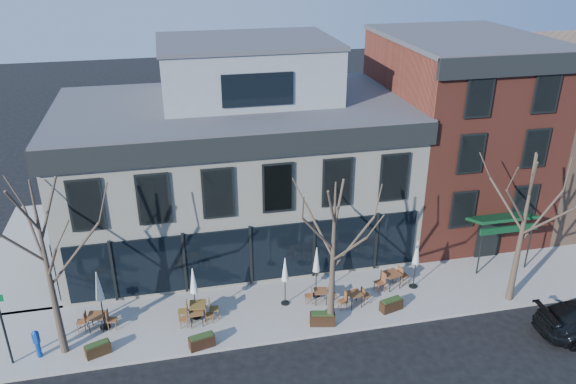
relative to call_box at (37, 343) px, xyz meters
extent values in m
plane|color=black|center=(9.47, 3.33, -0.87)|extent=(120.00, 120.00, 0.00)
cube|color=gray|center=(12.72, 1.18, -0.80)|extent=(33.50, 4.70, 0.15)
cube|color=gray|center=(-1.78, 9.33, -0.80)|extent=(4.50, 12.00, 0.15)
cube|color=silver|center=(9.47, 8.33, 3.13)|extent=(18.00, 10.00, 8.00)
cube|color=#47474C|center=(9.47, 8.33, 7.18)|extent=(18.30, 10.30, 0.30)
cube|color=black|center=(9.47, 3.21, 6.68)|extent=(18.30, 0.25, 1.10)
cube|color=black|center=(0.35, 8.33, 6.68)|extent=(0.25, 10.30, 1.10)
cube|color=black|center=(9.47, 3.27, 1.03)|extent=(17.20, 0.12, 3.00)
cube|color=black|center=(0.41, 7.33, 1.03)|extent=(0.12, 7.50, 3.00)
cube|color=gray|center=(10.47, 9.33, 8.73)|extent=(9.00, 6.50, 3.00)
cube|color=maroon|center=(22.47, 8.33, 4.63)|extent=(8.00, 10.00, 11.00)
cube|color=#47474C|center=(22.47, 8.33, 10.18)|extent=(8.20, 10.20, 0.25)
cube|color=black|center=(22.47, 3.21, 9.73)|extent=(8.20, 0.25, 1.00)
cube|color=#0B3319|center=(22.47, 2.48, 2.03)|extent=(3.20, 1.66, 0.67)
cube|color=black|center=(22.47, 3.28, 0.38)|extent=(1.40, 0.10, 2.50)
cone|color=#382B21|center=(0.97, 0.13, 3.24)|extent=(0.34, 0.34, 7.92)
cylinder|color=#382B21|center=(2.04, 0.32, 3.81)|extent=(2.23, 0.50, 2.48)
cylinder|color=#382B21|center=(0.52, 1.10, 4.27)|extent=(1.03, 2.05, 2.14)
cylinder|color=#382B21|center=(0.13, -0.17, 4.78)|extent=(1.80, 0.75, 2.21)
cylinder|color=#382B21|center=(1.42, -0.83, 4.18)|extent=(1.03, 2.04, 2.28)
cone|color=#382B21|center=(12.47, -0.57, 2.80)|extent=(0.34, 0.34, 7.04)
cylinder|color=#382B21|center=(13.42, -0.40, 3.31)|extent=(2.00, 0.46, 2.21)
cylinder|color=#382B21|center=(12.07, 0.29, 3.72)|extent=(0.93, 1.84, 1.91)
cylinder|color=#382B21|center=(11.72, -0.84, 4.17)|extent=(1.61, 0.68, 1.97)
cylinder|color=#382B21|center=(12.87, -1.42, 3.64)|extent=(0.93, 1.83, 2.03)
cone|color=#382B21|center=(21.47, -0.57, 3.02)|extent=(0.34, 0.34, 7.48)
cylinder|color=#382B21|center=(22.48, -0.39, 3.56)|extent=(2.12, 0.48, 2.35)
cylinder|color=#382B21|center=(21.04, 0.35, 3.99)|extent=(0.98, 1.94, 2.03)
cylinder|color=#382B21|center=(20.67, -0.86, 4.48)|extent=(1.71, 0.71, 2.09)
cylinder|color=#382B21|center=(21.89, -1.48, 3.91)|extent=(0.98, 1.94, 2.16)
cylinder|color=black|center=(-1.03, -0.17, 0.98)|extent=(0.10, 0.10, 3.40)
cylinder|color=#0B3595|center=(0.00, 0.00, -0.36)|extent=(0.21, 0.21, 0.73)
cube|color=#0B3595|center=(0.00, 0.00, 0.27)|extent=(0.28, 0.26, 0.52)
cone|color=#0B3595|center=(0.00, 0.00, 0.58)|extent=(0.27, 0.27, 0.12)
cube|color=brown|center=(2.22, 1.34, 0.02)|extent=(0.79, 0.79, 0.04)
cylinder|color=black|center=(1.91, 1.09, -0.35)|extent=(0.04, 0.04, 0.73)
cylinder|color=black|center=(2.47, 1.02, -0.35)|extent=(0.04, 0.04, 0.73)
cylinder|color=black|center=(1.98, 1.65, -0.35)|extent=(0.04, 0.04, 0.73)
cylinder|color=black|center=(2.54, 1.59, -0.35)|extent=(0.04, 0.04, 0.73)
cube|color=brown|center=(6.69, 1.11, 0.06)|extent=(0.81, 0.81, 0.04)
cylinder|color=black|center=(6.36, 0.84, -0.33)|extent=(0.04, 0.04, 0.77)
cylinder|color=black|center=(6.96, 0.79, -0.33)|extent=(0.04, 0.04, 0.77)
cylinder|color=black|center=(6.41, 1.44, -0.33)|extent=(0.04, 0.04, 0.77)
cylinder|color=black|center=(7.01, 1.39, -0.33)|extent=(0.04, 0.04, 0.77)
cube|color=brown|center=(6.56, 0.73, -0.06)|extent=(0.66, 0.66, 0.04)
cylinder|color=black|center=(6.32, 0.47, -0.40)|extent=(0.04, 0.04, 0.65)
cylinder|color=black|center=(6.82, 0.49, -0.40)|extent=(0.04, 0.04, 0.65)
cylinder|color=black|center=(6.29, 0.98, -0.40)|extent=(0.04, 0.04, 0.65)
cylinder|color=black|center=(6.80, 1.00, -0.40)|extent=(0.04, 0.04, 0.65)
cube|color=brown|center=(12.47, 1.13, -0.07)|extent=(0.71, 0.71, 0.04)
cylinder|color=black|center=(12.19, 0.92, -0.40)|extent=(0.04, 0.04, 0.64)
cylinder|color=black|center=(12.68, 0.85, -0.40)|extent=(0.04, 0.04, 0.64)
cylinder|color=black|center=(12.26, 1.41, -0.40)|extent=(0.04, 0.04, 0.64)
cylinder|color=black|center=(12.76, 1.34, -0.40)|extent=(0.04, 0.04, 0.64)
cube|color=brown|center=(13.96, 0.53, -0.04)|extent=(0.76, 0.76, 0.04)
cylinder|color=black|center=(13.74, 0.22, -0.38)|extent=(0.04, 0.04, 0.68)
cylinder|color=black|center=(14.26, 0.31, -0.38)|extent=(0.04, 0.04, 0.68)
cylinder|color=black|center=(13.66, 0.74, -0.38)|extent=(0.04, 0.04, 0.68)
cylinder|color=black|center=(14.17, 0.83, -0.38)|extent=(0.04, 0.04, 0.68)
cube|color=brown|center=(16.25, 1.58, 0.08)|extent=(0.94, 0.94, 0.04)
cylinder|color=black|center=(16.03, 1.20, -0.32)|extent=(0.04, 0.04, 0.79)
cylinder|color=black|center=(16.63, 1.36, -0.32)|extent=(0.04, 0.04, 0.79)
cylinder|color=black|center=(15.87, 1.80, -0.32)|extent=(0.04, 0.04, 0.79)
cylinder|color=black|center=(16.47, 1.96, -0.32)|extent=(0.04, 0.04, 0.79)
cylinder|color=black|center=(2.52, 1.39, -0.69)|extent=(0.47, 0.47, 0.06)
cylinder|color=black|center=(2.52, 1.39, 0.45)|extent=(0.05, 0.05, 2.35)
cone|color=#B9BDAF|center=(2.52, 1.39, 1.52)|extent=(0.38, 0.38, 1.39)
cylinder|color=black|center=(6.57, 1.24, -0.69)|extent=(0.42, 0.42, 0.06)
cylinder|color=black|center=(6.57, 1.24, 0.34)|extent=(0.05, 0.05, 2.12)
cone|color=white|center=(6.57, 1.24, 1.30)|extent=(0.35, 0.35, 1.25)
cylinder|color=black|center=(10.80, 1.39, -0.69)|extent=(0.41, 0.41, 0.06)
cylinder|color=black|center=(10.80, 1.39, 0.29)|extent=(0.05, 0.05, 2.03)
cone|color=silver|center=(10.80, 1.39, 1.22)|extent=(0.33, 0.33, 1.20)
cylinder|color=black|center=(12.39, 1.69, -0.69)|extent=(0.43, 0.43, 0.06)
cylinder|color=black|center=(12.39, 1.69, 0.37)|extent=(0.05, 0.05, 2.17)
cone|color=beige|center=(12.39, 1.69, 1.35)|extent=(0.36, 0.36, 1.28)
cylinder|color=black|center=(17.35, 1.38, -0.69)|extent=(0.42, 0.42, 0.06)
cylinder|color=black|center=(17.35, 1.38, 0.34)|extent=(0.05, 0.05, 2.12)
cone|color=beige|center=(17.35, 1.38, 1.30)|extent=(0.35, 0.35, 1.25)
cube|color=#302010|center=(2.39, -0.40, -0.46)|extent=(1.11, 0.75, 0.52)
cube|color=#1E3314|center=(2.39, -0.40, -0.18)|extent=(0.98, 0.64, 0.08)
cube|color=black|center=(6.67, -0.87, -0.45)|extent=(1.15, 0.66, 0.54)
cube|color=#1E3314|center=(6.67, -0.87, -0.16)|extent=(1.03, 0.55, 0.09)
cube|color=black|center=(12.11, -0.50, -0.44)|extent=(1.20, 0.68, 0.56)
cube|color=#1E3314|center=(12.11, -0.50, -0.13)|extent=(1.07, 0.57, 0.09)
cube|color=black|center=(15.55, -0.17, -0.45)|extent=(1.15, 0.69, 0.54)
cube|color=#1E3314|center=(15.55, -0.17, -0.16)|extent=(1.03, 0.58, 0.09)
camera|label=1|loc=(6.16, -20.22, 15.38)|focal=35.00mm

